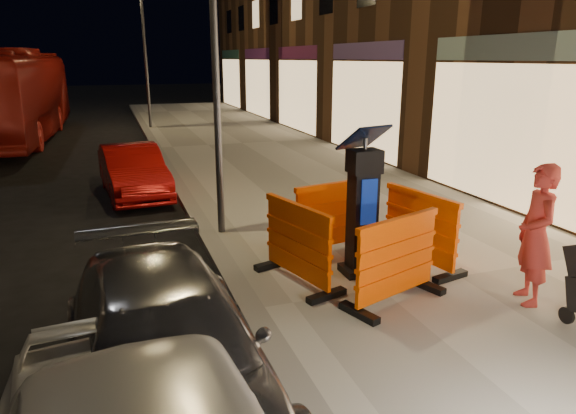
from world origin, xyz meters
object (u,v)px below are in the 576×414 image
object	(u,v)px
parking_kiosk	(363,206)
barrier_bldgside	(420,229)
car_red	(135,195)
man	(536,235)
barrier_kerbside	(298,244)
barrier_back	(334,217)
car_silver	(171,407)
bus_doubledecker	(16,140)
barrier_front	(396,260)

from	to	relation	value
parking_kiosk	barrier_bldgside	distance (m)	1.05
parking_kiosk	car_red	distance (m)	6.79
man	barrier_kerbside	bearing A→B (deg)	-98.60
barrier_back	man	bearing A→B (deg)	-67.81
car_silver	barrier_bldgside	bearing A→B (deg)	23.71
car_red	bus_doubledecker	xyz separation A→B (m)	(-3.94, 10.28, 0.00)
car_silver	man	xyz separation A→B (m)	(4.49, 0.42, 1.03)
parking_kiosk	man	size ratio (longest dim) A/B	1.12
parking_kiosk	barrier_bldgside	xyz separation A→B (m)	(0.95, 0.00, -0.44)
barrier_front	bus_doubledecker	distance (m)	18.59
barrier_front	car_red	world-z (taller)	barrier_front
barrier_bldgside	man	distance (m)	1.65
barrier_front	barrier_bldgside	world-z (taller)	same
man	barrier_bldgside	bearing A→B (deg)	-134.87
barrier_back	bus_doubledecker	world-z (taller)	bus_doubledecker
barrier_kerbside	car_red	bearing A→B (deg)	0.77
parking_kiosk	bus_doubledecker	size ratio (longest dim) A/B	0.16
parking_kiosk	barrier_back	size ratio (longest dim) A/B	1.40
barrier_front	bus_doubledecker	size ratio (longest dim) A/B	0.12
car_red	car_silver	bearing A→B (deg)	-96.35
parking_kiosk	barrier_front	xyz separation A→B (m)	(0.00, -0.95, -0.44)
car_silver	car_red	bearing A→B (deg)	86.54
parking_kiosk	barrier_front	bearing A→B (deg)	-103.99
barrier_front	barrier_back	distance (m)	1.90
parking_kiosk	barrier_kerbside	world-z (taller)	parking_kiosk
parking_kiosk	barrier_bldgside	world-z (taller)	parking_kiosk
barrier_back	barrier_bldgside	xyz separation A→B (m)	(0.95, -0.95, 0.00)
barrier_bldgside	man	xyz separation A→B (m)	(0.64, -1.49, 0.33)
parking_kiosk	bus_doubledecker	world-z (taller)	parking_kiosk
car_silver	car_red	distance (m)	7.99
barrier_back	car_red	xyz separation A→B (m)	(-2.78, 5.14, -0.70)
barrier_back	barrier_bldgside	bearing A→B (deg)	-55.99
barrier_back	car_red	distance (m)	5.88
barrier_front	bus_doubledecker	world-z (taller)	bus_doubledecker
car_red	man	distance (m)	8.81
parking_kiosk	bus_doubledecker	bearing A→B (deg)	98.34
barrier_bldgside	car_silver	bearing A→B (deg)	104.35
barrier_back	car_red	world-z (taller)	barrier_back
car_red	man	xyz separation A→B (m)	(4.38, -7.57, 1.03)
bus_doubledecker	car_silver	bearing A→B (deg)	-75.89
barrier_back	barrier_bldgside	size ratio (longest dim) A/B	1.00
parking_kiosk	barrier_front	world-z (taller)	parking_kiosk
barrier_back	man	size ratio (longest dim) A/B	0.80
car_red	man	world-z (taller)	man
barrier_bldgside	car_silver	size ratio (longest dim) A/B	0.34
barrier_back	car_red	bearing A→B (deg)	107.46
man	parking_kiosk	bearing A→B (deg)	-111.30
car_red	parking_kiosk	bearing A→B (deg)	-70.95
barrier_kerbside	man	size ratio (longest dim) A/B	0.80
barrier_kerbside	parking_kiosk	bearing A→B (deg)	-105.99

